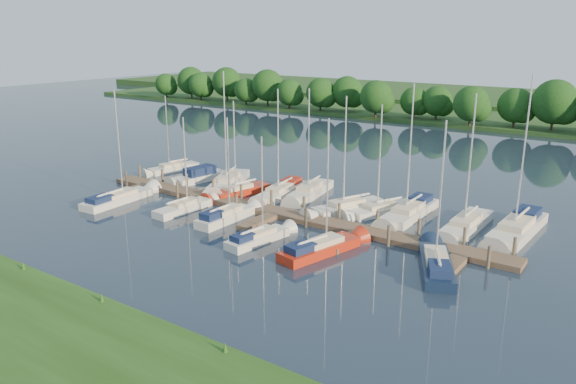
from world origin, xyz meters
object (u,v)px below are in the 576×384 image
Objects in this scene: motorboat at (198,178)px; sailboat_n_5 at (309,193)px; sailboat_n_0 at (171,169)px; sailboat_s_2 at (227,217)px; dock at (274,215)px.

sailboat_n_5 is at bearing -160.79° from motorboat.
sailboat_s_2 reaches higher than sailboat_n_0.
sailboat_n_0 is (-18.83, 6.37, 0.07)m from dock.
sailboat_n_5 is 1.19× the size of sailboat_s_2.
dock is 5.77× the size of motorboat.
dock is 7.07m from sailboat_n_5.
sailboat_n_0 is 5.54m from motorboat.
sailboat_n_5 reaches higher than motorboat.
motorboat is 0.77× the size of sailboat_s_2.
motorboat is at bearing 159.57° from dock.
sailboat_s_2 reaches higher than dock.
motorboat reaches higher than dock.
sailboat_s_2 is (16.19, -9.43, 0.07)m from sailboat_n_0.
motorboat is at bearing -0.10° from sailboat_n_5.
dock is 4.04m from sailboat_s_2.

